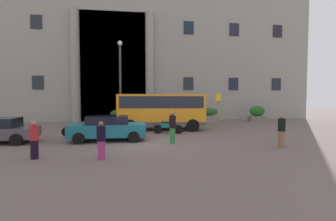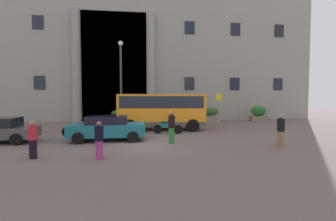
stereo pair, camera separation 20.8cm
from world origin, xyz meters
name	(u,v)px [view 1 (the left image)]	position (x,y,z in m)	size (l,w,h in m)	color
ground_plane	(150,144)	(0.00, 0.00, -0.06)	(80.00, 64.00, 0.12)	#665752
office_building_facade	(139,44)	(-0.01, 17.48, 8.89)	(37.88, 9.68, 17.80)	gray
orange_minibus	(161,109)	(1.29, 5.50, 1.62)	(6.64, 3.18, 2.70)	orange
bus_stop_sign	(218,106)	(6.50, 7.60, 1.71)	(0.44, 0.08, 2.77)	#9B9B19
hedge_planter_west	(208,115)	(6.58, 10.70, 0.68)	(2.03, 0.73, 1.41)	gray
hedge_planter_east	(119,117)	(-2.13, 10.47, 0.63)	(1.70, 0.78, 1.31)	slate
hedge_planter_far_east	(257,114)	(11.77, 10.72, 0.77)	(1.69, 0.91, 1.60)	#726D57
parked_sedan_second	(108,128)	(-2.33, 1.15, 0.74)	(4.31, 2.12, 1.43)	#196270
motorcycle_far_end	(167,127)	(1.44, 3.35, 0.46)	(1.99, 0.63, 0.89)	black
motorcycle_near_kerb	(78,129)	(-4.38, 3.21, 0.46)	(2.06, 0.67, 0.89)	black
pedestrian_woman_dark_dress	(172,127)	(1.21, -0.30, 0.88)	(0.36, 0.36, 1.74)	#2B7233
pedestrian_child_trailing	(282,131)	(6.45, -1.99, 0.83)	(0.36, 0.36, 1.64)	#875F42
pedestrian_woman_with_bag	(34,140)	(-4.85, -2.82, 0.78)	(0.36, 0.36, 1.56)	black
pedestrian_man_crossing	(101,140)	(-2.16, -3.29, 0.77)	(0.36, 0.36, 1.54)	#9E306C
lamppost_plaza_centre	(120,76)	(-1.91, 8.48, 4.24)	(0.40, 0.40, 7.25)	#373931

